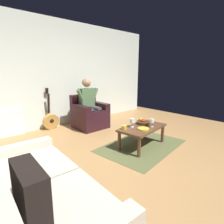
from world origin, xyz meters
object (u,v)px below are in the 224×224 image
(couch, at_px, (35,205))
(wine_glass_near, at_px, (132,121))
(armchair, at_px, (90,115))
(fruit_bowl, at_px, (143,122))
(decorative_dish, at_px, (143,129))
(coffee_table, at_px, (142,130))
(candle_jar, at_px, (124,127))
(person_seated, at_px, (89,102))
(wine_glass_far, at_px, (152,121))
(guitar, at_px, (51,120))

(couch, height_order, wine_glass_near, couch)
(armchair, xyz_separation_m, fruit_bowl, (-0.23, 1.54, 0.11))
(armchair, bearing_deg, decorative_dish, 88.04)
(coffee_table, xyz_separation_m, decorative_dish, (0.12, 0.11, 0.07))
(decorative_dish, relative_size, candle_jar, 2.18)
(person_seated, xyz_separation_m, wine_glass_near, (0.09, 1.53, -0.17))
(person_seated, relative_size, coffee_table, 1.21)
(wine_glass_far, bearing_deg, couch, 12.14)
(decorative_dish, bearing_deg, guitar, -71.80)
(armchair, distance_m, fruit_bowl, 1.56)
(armchair, distance_m, wine_glass_near, 1.55)
(fruit_bowl, height_order, decorative_dish, fruit_bowl)
(coffee_table, relative_size, wine_glass_far, 6.64)
(coffee_table, relative_size, fruit_bowl, 3.81)
(couch, xyz_separation_m, guitar, (-1.35, -2.80, -0.08))
(couch, xyz_separation_m, fruit_bowl, (-2.38, -0.74, 0.11))
(fruit_bowl, relative_size, decorative_dish, 1.29)
(person_seated, bearing_deg, guitar, -33.79)
(fruit_bowl, relative_size, candle_jar, 2.81)
(armchair, distance_m, person_seated, 0.36)
(armchair, bearing_deg, fruit_bowl, 97.95)
(wine_glass_far, bearing_deg, person_seated, -83.76)
(candle_jar, bearing_deg, couch, 22.16)
(person_seated, distance_m, guitar, 1.06)
(candle_jar, bearing_deg, wine_glass_far, 153.57)
(guitar, distance_m, wine_glass_far, 2.52)
(coffee_table, xyz_separation_m, fruit_bowl, (-0.16, -0.11, 0.09))
(armchair, distance_m, decorative_dish, 1.77)
(person_seated, xyz_separation_m, coffee_table, (-0.07, 1.65, -0.34))
(couch, relative_size, wine_glass_near, 10.49)
(guitar, relative_size, decorative_dish, 4.89)
(coffee_table, relative_size, decorative_dish, 4.91)
(guitar, distance_m, wine_glass_near, 2.19)
(person_seated, height_order, wine_glass_near, person_seated)
(wine_glass_near, bearing_deg, decorative_dish, 100.85)
(guitar, bearing_deg, fruit_bowl, 116.46)
(couch, bearing_deg, coffee_table, 108.48)
(armchair, distance_m, couch, 3.14)
(decorative_dish, bearing_deg, armchair, -91.60)
(couch, bearing_deg, wine_glass_near, 112.68)
(decorative_dish, height_order, candle_jar, candle_jar)
(wine_glass_far, bearing_deg, coffee_table, -43.71)
(coffee_table, bearing_deg, person_seated, -87.62)
(armchair, height_order, couch, couch)
(wine_glass_far, relative_size, fruit_bowl, 0.57)
(wine_glass_far, xyz_separation_m, candle_jar, (0.50, -0.25, -0.07))
(armchair, bearing_deg, coffee_table, 92.01)
(wine_glass_near, distance_m, fruit_bowl, 0.33)
(coffee_table, xyz_separation_m, wine_glass_far, (-0.12, 0.12, 0.17))
(fruit_bowl, xyz_separation_m, decorative_dish, (0.27, 0.23, -0.02))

